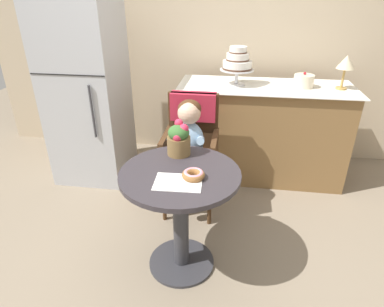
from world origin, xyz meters
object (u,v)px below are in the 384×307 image
Objects in this scene: tiered_cake_stand at (237,62)px; refrigerator at (87,90)px; cafe_table at (180,202)px; flower_vase at (179,139)px; seated_child at (189,138)px; donut_front at (193,174)px; wicker_chair at (192,135)px; table_lamp at (346,64)px; round_layer_cake at (304,81)px.

tiered_cake_stand is 1.37m from refrigerator.
refrigerator is (-1.33, -0.20, -0.25)m from tiered_cake_stand.
flower_vase is (-0.05, 0.23, 0.32)m from cafe_table.
seated_child is 5.56× the size of donut_front.
seated_child is 2.18× the size of tiered_cake_stand.
wicker_chair is at bearing -20.29° from refrigerator.
refrigerator is at bearing 152.38° from seated_child.
donut_front is at bearing -129.08° from table_lamp.
seated_child is (0.00, -0.16, 0.04)m from wicker_chair.
tiered_cake_stand is (0.32, 0.58, 0.46)m from wicker_chair.
table_lamp reaches higher than donut_front.
table_lamp is (1.18, 1.29, 0.61)m from cafe_table.
cafe_table is at bearing -132.47° from table_lamp.
donut_front is (0.12, -0.78, 0.10)m from wicker_chair.
seated_child reaches higher than wicker_chair.
refrigerator is (-1.01, 0.37, 0.21)m from wicker_chair.
refrigerator reaches higher than flower_vase.
donut_front is 0.46× the size of table_lamp.
cafe_table is 0.42× the size of refrigerator.
donut_front is 1.63m from refrigerator.
tiered_cake_stand is (0.33, 1.07, 0.27)m from flower_vase.
table_lamp is (1.09, 1.34, 0.37)m from donut_front.
cafe_table is 0.75× the size of wicker_chair.
tiered_cake_stand reaches higher than flower_vase.
donut_front is 0.76× the size of round_layer_cake.
flower_vase is 1.33× the size of round_layer_cake.
table_lamp is at bearing 47.53° from cafe_table.
donut_front is at bearing -32.25° from cafe_table.
table_lamp is at bearing -0.68° from tiered_cake_stand.
round_layer_cake is at bearing 56.42° from cafe_table.
table_lamp is at bearing 4.86° from refrigerator.
tiered_cake_stand is at bearing 81.80° from donut_front.
table_lamp is 2.25m from refrigerator.
seated_child is 0.43× the size of refrigerator.
tiered_cake_stand reaches higher than table_lamp.
cafe_table is 3.14× the size of flower_vase.
seated_child is 2.55× the size of table_lamp.
refrigerator reaches higher than seated_child.
seated_child is at bearing -27.62° from refrigerator.
wicker_chair reaches higher than donut_front.
table_lamp is at bearing -2.39° from round_layer_cake.
flower_vase reaches higher than cafe_table.
donut_front is 1.58m from round_layer_cake.
cafe_table is at bearing -78.54° from flower_vase.
cafe_table is 0.39m from flower_vase.
round_layer_cake is (0.90, 0.73, 0.28)m from seated_child.
tiered_cake_stand reaches higher than cafe_table.
seated_child is 4.21× the size of round_layer_cake.
refrigerator is at bearing 134.56° from donut_front.
wicker_chair is at bearing -155.10° from table_lamp.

